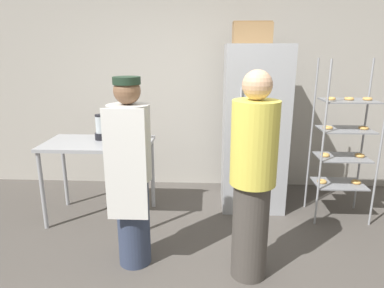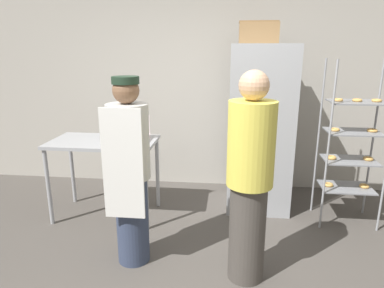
{
  "view_description": "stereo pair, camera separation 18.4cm",
  "coord_description": "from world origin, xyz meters",
  "views": [
    {
      "loc": [
        0.13,
        -2.24,
        1.84
      ],
      "look_at": [
        -0.01,
        0.69,
        1.02
      ],
      "focal_mm": 32.0,
      "sensor_mm": 36.0,
      "label": 1
    },
    {
      "loc": [
        0.31,
        -2.23,
        1.84
      ],
      "look_at": [
        -0.01,
        0.69,
        1.02
      ],
      "focal_mm": 32.0,
      "sensor_mm": 36.0,
      "label": 2
    }
  ],
  "objects": [
    {
      "name": "person_baker",
      "position": [
        -0.51,
        0.4,
        0.85
      ],
      "size": [
        0.35,
        0.36,
        1.63
      ],
      "color": "#333D56",
      "rests_on": "ground_plane"
    },
    {
      "name": "baking_rack",
      "position": [
        1.6,
        1.39,
        0.86
      ],
      "size": [
        0.6,
        0.43,
        1.75
      ],
      "color": "#93969B",
      "rests_on": "ground_plane"
    },
    {
      "name": "prep_counter",
      "position": [
        -1.05,
        1.23,
        0.78
      ],
      "size": [
        1.14,
        0.65,
        0.88
      ],
      "color": "#9EA0A5",
      "rests_on": "ground_plane"
    },
    {
      "name": "person_customer",
      "position": [
        0.48,
        0.28,
        0.87
      ],
      "size": [
        0.36,
        0.36,
        1.7
      ],
      "color": "#47423D",
      "rests_on": "ground_plane"
    },
    {
      "name": "refrigerator",
      "position": [
        0.66,
        1.67,
        0.95
      ],
      "size": [
        0.71,
        0.68,
        1.89
      ],
      "color": "#9EA0A5",
      "rests_on": "ground_plane"
    },
    {
      "name": "blender_pitcher",
      "position": [
        -1.04,
        1.34,
        1.01
      ],
      "size": [
        0.13,
        0.13,
        0.28
      ],
      "color": "black",
      "rests_on": "prep_counter"
    },
    {
      "name": "back_wall",
      "position": [
        0.0,
        2.36,
        1.37
      ],
      "size": [
        6.4,
        0.12,
        2.75
      ],
      "primitive_type": "cube",
      "color": "#ADA89E",
      "rests_on": "ground_plane"
    },
    {
      "name": "cardboard_storage_box",
      "position": [
        0.6,
        1.76,
        2.01
      ],
      "size": [
        0.42,
        0.35,
        0.24
      ],
      "color": "#937047",
      "rests_on": "refrigerator"
    },
    {
      "name": "donut_box",
      "position": [
        -0.69,
        1.27,
        0.93
      ],
      "size": [
        0.27,
        0.22,
        0.26
      ],
      "color": "silver",
      "rests_on": "prep_counter"
    }
  ]
}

